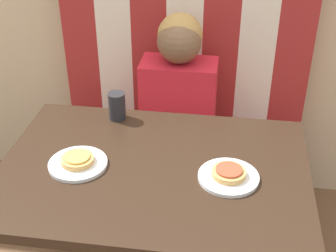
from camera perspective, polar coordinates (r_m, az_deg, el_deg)
booth_seat at (r=2.32m, az=1.16°, el=-6.64°), size 1.15×0.57×0.43m
booth_backrest at (r=2.22m, az=2.11°, el=9.62°), size 1.15×0.09×0.78m
dining_table at (r=1.54m, az=-1.75°, el=-8.34°), size 0.97×0.69×0.78m
person at (r=2.04m, az=1.33°, el=5.25°), size 0.33×0.21×0.62m
plate_left at (r=1.50m, az=-10.92°, el=-4.54°), size 0.18×0.18×0.01m
plate_right at (r=1.43m, az=7.37°, el=-6.19°), size 0.18×0.18×0.01m
pizza_left at (r=1.49m, az=-10.98°, el=-4.01°), size 0.10×0.10×0.02m
pizza_right at (r=1.42m, az=7.42°, el=-5.64°), size 0.10×0.10×0.02m
drinking_cup at (r=1.70m, az=-6.24°, el=2.44°), size 0.06×0.06×0.10m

